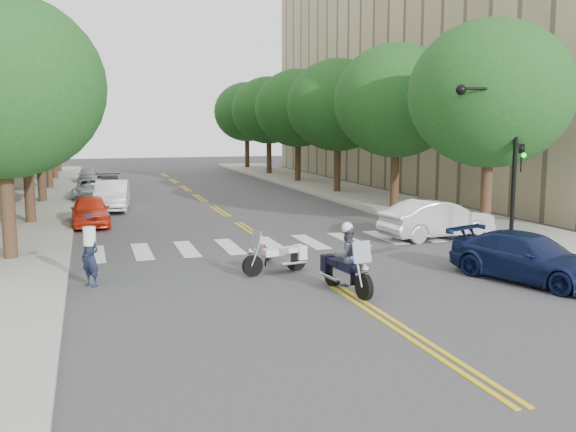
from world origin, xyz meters
name	(u,v)px	position (x,y,z in m)	size (l,w,h in m)	color
ground	(335,286)	(0.00, 0.00, 0.00)	(140.00, 140.00, 0.00)	#38383A
sidewalk_left	(29,203)	(-9.50, 22.00, 0.07)	(5.00, 60.00, 0.15)	#9E9991
sidewalk_right	(347,192)	(9.50, 22.00, 0.07)	(5.00, 60.00, 0.15)	#9E9991
building_right	(532,35)	(26.00, 26.00, 11.00)	(26.00, 44.00, 22.00)	tan
tree_l_0	(0,86)	(-8.80, 6.00, 5.55)	(6.40, 6.40, 8.45)	#382316
tree_l_1	(24,97)	(-8.80, 14.00, 5.55)	(6.40, 6.40, 8.45)	#382316
tree_l_2	(37,102)	(-8.80, 22.00, 5.55)	(6.40, 6.40, 8.45)	#382316
tree_l_3	(46,106)	(-8.80, 30.00, 5.55)	(6.40, 6.40, 8.45)	#382316
tree_l_4	(52,109)	(-8.80, 38.00, 5.55)	(6.40, 6.40, 8.45)	#382316
tree_l_5	(56,111)	(-8.80, 46.00, 5.55)	(6.40, 6.40, 8.45)	#382316
tree_r_0	(490,94)	(8.80, 6.00, 5.55)	(6.40, 6.40, 8.45)	#382316
tree_r_1	(396,101)	(8.80, 14.00, 5.55)	(6.40, 6.40, 8.45)	#382316
tree_r_2	(338,105)	(8.80, 22.00, 5.55)	(6.40, 6.40, 8.45)	#382316
tree_r_3	(298,108)	(8.80, 30.00, 5.55)	(6.40, 6.40, 8.45)	#382316
tree_r_4	(269,110)	(8.80, 38.00, 5.55)	(6.40, 6.40, 8.45)	#382316
tree_r_5	(247,112)	(8.80, 46.00, 5.55)	(6.40, 6.40, 8.45)	#382316
traffic_signal_pole	(504,143)	(7.72, 3.50, 3.72)	(2.82, 0.42, 6.00)	black
motorcycle_police	(346,261)	(0.05, -0.58, 0.83)	(0.85, 2.31, 1.88)	black
motorcycle_parked	(280,257)	(-0.97, 2.03, 0.47)	(2.09, 0.82, 1.36)	black
officer_standing	(90,258)	(-6.37, 2.00, 0.79)	(0.58, 0.38, 1.59)	#161E33
convertible	(437,219)	(6.50, 5.79, 0.75)	(1.59, 4.57, 1.51)	silver
sedan_blue	(529,258)	(5.42, -1.04, 0.67)	(1.88, 4.62, 1.34)	#101A44
parked_car_a	(90,211)	(-6.30, 13.00, 0.67)	(1.58, 3.93, 1.34)	red
parked_car_b	(112,196)	(-5.20, 18.00, 0.75)	(1.60, 4.58, 1.51)	white
parked_car_c	(92,189)	(-6.15, 23.19, 0.61)	(2.01, 4.36, 1.21)	#B3B6BC
parked_car_d	(108,186)	(-5.20, 24.50, 0.65)	(1.83, 4.51, 1.31)	black
parked_car_e	(88,175)	(-6.30, 34.00, 0.60)	(1.41, 3.51, 1.20)	gray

